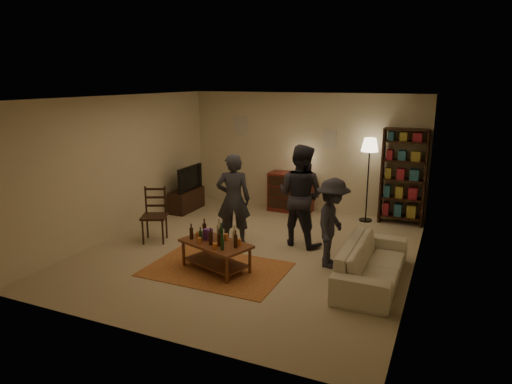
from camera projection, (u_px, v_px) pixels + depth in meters
The scene contains 13 objects.
floor at pixel (250, 251), 8.15m from camera, with size 6.00×6.00×0.00m, color #C6B793.
room_shell at pixel (277, 131), 10.61m from camera, with size 6.00×6.00×6.00m.
rug at pixel (216, 269), 7.37m from camera, with size 2.20×1.50×0.01m, color #9B3F21.
coffee_table at pixel (216, 246), 7.28m from camera, with size 1.28×0.95×0.81m.
dining_chair at pixel (155, 212), 8.60m from camera, with size 0.60×0.60×1.05m.
tv_stand at pixel (186, 194), 10.61m from camera, with size 0.40×1.00×1.06m.
dresser at pixel (291, 191), 10.52m from camera, with size 1.00×0.50×1.36m.
bookshelf at pixel (403, 176), 9.50m from camera, with size 0.90×0.34×2.02m.
floor_lamp at pixel (370, 151), 9.53m from camera, with size 0.36×0.36×1.80m.
sofa at pixel (372, 263), 6.86m from camera, with size 2.08×0.81×0.61m, color beige.
person_left at pixel (233, 200), 8.32m from camera, with size 0.62×0.41×1.71m, color #282930.
person_right at pixel (301, 195), 8.29m from camera, with size 0.91×0.71×1.87m, color #25252C.
person_by_sofa at pixel (332, 223), 7.35m from camera, with size 0.95×0.55×1.47m, color #282830.
Camera 1 is at (3.17, -6.97, 3.00)m, focal length 32.00 mm.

